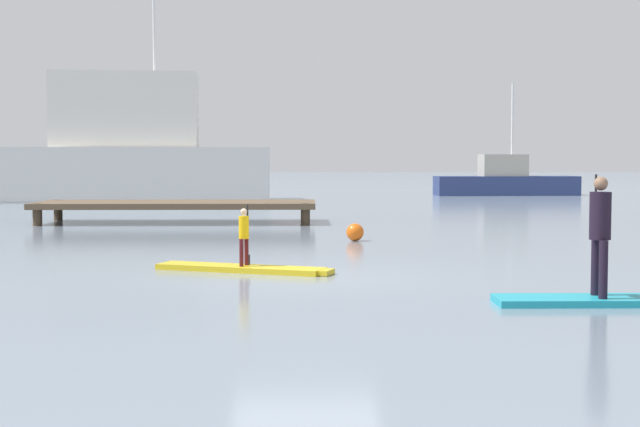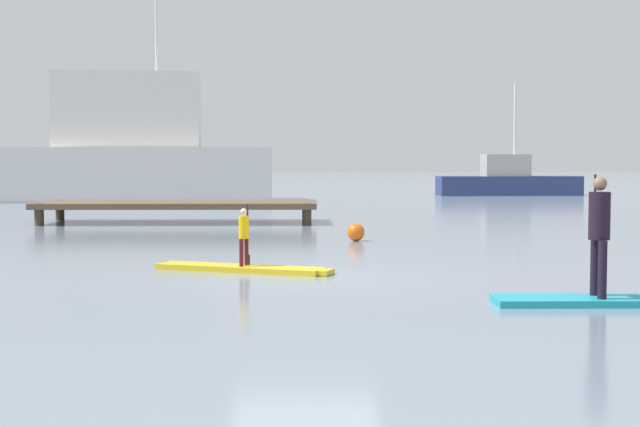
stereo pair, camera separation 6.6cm
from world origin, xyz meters
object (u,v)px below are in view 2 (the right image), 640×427
object	(u,v)px
fishing_boat_white_large	(111,155)
fishing_boat_green_midground	(508,181)
paddleboard_near	(244,269)
paddleboard_far	(621,301)
paddler_child_solo	(244,234)
mooring_buoy_far	(356,232)
paddler_adult	(599,228)

from	to	relation	value
fishing_boat_white_large	fishing_boat_green_midground	size ratio (longest dim) A/B	2.06
paddleboard_near	paddleboard_far	world-z (taller)	same
paddleboard_near	paddler_child_solo	xyz separation A→B (m)	(0.01, 0.01, 0.62)
fishing_boat_white_large	paddleboard_near	bearing A→B (deg)	-73.50
mooring_buoy_far	paddleboard_near	bearing A→B (deg)	-111.15
fishing_boat_green_midground	paddleboard_near	bearing A→B (deg)	-109.72
fishing_boat_white_large	paddler_adult	bearing A→B (deg)	-67.03
paddleboard_near	mooring_buoy_far	xyz separation A→B (m)	(2.33, 6.02, 0.17)
paddleboard_far	fishing_boat_green_midground	xyz separation A→B (m)	(6.63, 37.62, 0.74)
paddleboard_far	paddler_adult	bearing A→B (deg)	178.72
paddleboard_near	mooring_buoy_far	world-z (taller)	mooring_buoy_far
fishing_boat_white_large	mooring_buoy_far	distance (m)	24.39
paddler_child_solo	paddler_adult	distance (m)	6.42
paddler_child_solo	mooring_buoy_far	world-z (taller)	paddler_child_solo
paddler_child_solo	mooring_buoy_far	size ratio (longest dim) A/B	2.53
paddleboard_far	fishing_boat_white_large	world-z (taller)	fishing_boat_white_large
fishing_boat_white_large	fishing_boat_green_midground	xyz separation A→B (m)	(20.39, 5.92, -1.36)
paddleboard_far	fishing_boat_green_midground	size ratio (longest dim) A/B	0.45
paddleboard_far	paddler_adult	size ratio (longest dim) A/B	2.09
paddleboard_far	fishing_boat_green_midground	bearing A→B (deg)	80.00
paddleboard_far	fishing_boat_green_midground	distance (m)	38.21
paddler_adult	mooring_buoy_far	size ratio (longest dim) A/B	3.93
mooring_buoy_far	paddleboard_far	bearing A→B (deg)	-72.11
paddleboard_far	paddler_adult	distance (m)	1.06
paddleboard_near	paddleboard_far	distance (m)	6.68
paddleboard_near	mooring_buoy_far	size ratio (longest dim) A/B	7.52
paddleboard_near	fishing_boat_green_midground	size ratio (longest dim) A/B	0.41
paddleboard_far	paddler_child_solo	bearing A→B (deg)	145.24
paddleboard_near	paddler_adult	world-z (taller)	paddler_adult
fishing_boat_white_large	fishing_boat_green_midground	distance (m)	21.28
paddler_adult	fishing_boat_white_large	xyz separation A→B (m)	(-13.44, 31.69, 1.10)
paddler_child_solo	mooring_buoy_far	xyz separation A→B (m)	(2.32, 6.01, -0.46)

